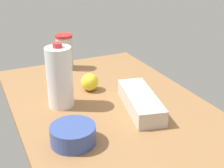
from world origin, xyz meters
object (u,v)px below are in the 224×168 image
object	(u,v)px
milk_jug	(60,77)
egg_carton	(140,102)
mixing_bowl	(73,135)
lemon_by_jug	(90,82)
tumbler_cup	(65,52)

from	to	relation	value
milk_jug	egg_carton	distance (cm)	33.62
mixing_bowl	lemon_by_jug	world-z (taller)	lemon_by_jug
tumbler_cup	egg_carton	size ratio (longest dim) A/B	0.57
tumbler_cup	mixing_bowl	bearing A→B (deg)	164.68
lemon_by_jug	egg_carton	bearing A→B (deg)	-154.88
egg_carton	mixing_bowl	size ratio (longest dim) A/B	2.10
tumbler_cup	lemon_by_jug	world-z (taller)	tumbler_cup
milk_jug	mixing_bowl	distance (cm)	29.49
egg_carton	mixing_bowl	world-z (taller)	egg_carton
milk_jug	tumbler_cup	bearing A→B (deg)	-19.61
milk_jug	egg_carton	size ratio (longest dim) A/B	0.83
egg_carton	mixing_bowl	distance (cm)	33.89
egg_carton	tumbler_cup	bearing A→B (deg)	26.31
egg_carton	lemon_by_jug	world-z (taller)	lemon_by_jug
tumbler_cup	lemon_by_jug	size ratio (longest dim) A/B	2.33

